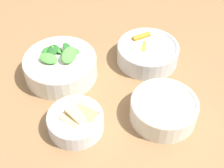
{
  "coord_description": "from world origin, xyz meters",
  "views": [
    {
      "loc": [
        0.53,
        -0.12,
        1.31
      ],
      "look_at": [
        0.0,
        -0.03,
        0.77
      ],
      "focal_mm": 50.0,
      "sensor_mm": 36.0,
      "label": 1
    }
  ],
  "objects_px": {
    "bowl_greens": "(60,65)",
    "bowl_beans_hotdog": "(164,109)",
    "bowl_carrots": "(148,52)",
    "bowl_cookies": "(76,121)"
  },
  "relations": [
    {
      "from": "bowl_carrots",
      "to": "bowl_greens",
      "type": "relative_size",
      "value": 0.89
    },
    {
      "from": "bowl_cookies",
      "to": "bowl_beans_hotdog",
      "type": "bearing_deg",
      "value": 89.45
    },
    {
      "from": "bowl_carrots",
      "to": "bowl_cookies",
      "type": "xyz_separation_m",
      "value": [
        0.2,
        -0.21,
        -0.0
      ]
    },
    {
      "from": "bowl_greens",
      "to": "bowl_beans_hotdog",
      "type": "distance_m",
      "value": 0.29
    },
    {
      "from": "bowl_carrots",
      "to": "bowl_beans_hotdog",
      "type": "distance_m",
      "value": 0.2
    },
    {
      "from": "bowl_carrots",
      "to": "bowl_greens",
      "type": "xyz_separation_m",
      "value": [
        0.02,
        -0.24,
        0.0
      ]
    },
    {
      "from": "bowl_carrots",
      "to": "bowl_beans_hotdog",
      "type": "height_order",
      "value": "bowl_carrots"
    },
    {
      "from": "bowl_carrots",
      "to": "bowl_cookies",
      "type": "distance_m",
      "value": 0.29
    },
    {
      "from": "bowl_carrots",
      "to": "bowl_greens",
      "type": "distance_m",
      "value": 0.24
    },
    {
      "from": "bowl_carrots",
      "to": "bowl_cookies",
      "type": "bearing_deg",
      "value": -46.92
    }
  ]
}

